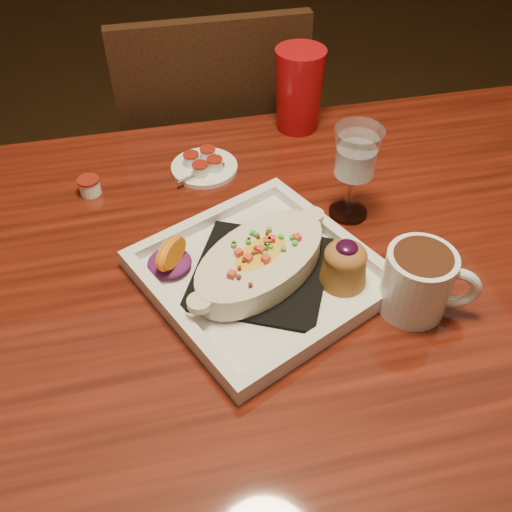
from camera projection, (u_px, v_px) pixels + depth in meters
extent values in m
plane|color=black|center=(266.00, 493.00, 1.36)|extent=(7.00, 7.00, 0.00)
cube|color=maroon|center=(272.00, 285.00, 0.85)|extent=(1.50, 0.90, 0.04)
cylinder|color=black|center=(486.00, 240.00, 1.48)|extent=(0.07, 0.07, 0.71)
cube|color=black|center=(208.00, 170.00, 1.54)|extent=(0.42, 0.42, 0.04)
cylinder|color=black|center=(256.00, 191.00, 1.84)|extent=(0.04, 0.04, 0.45)
cylinder|color=black|center=(150.00, 205.00, 1.79)|extent=(0.04, 0.04, 0.45)
cylinder|color=black|center=(282.00, 263.00, 1.60)|extent=(0.04, 0.04, 0.45)
cylinder|color=black|center=(161.00, 282.00, 1.55)|extent=(0.04, 0.04, 0.45)
cube|color=black|center=(216.00, 126.00, 1.23)|extent=(0.40, 0.03, 0.46)
cube|color=white|center=(261.00, 277.00, 0.83)|extent=(0.40, 0.40, 0.01)
cube|color=black|center=(261.00, 273.00, 0.82)|extent=(0.25, 0.25, 0.01)
ellipsoid|color=yellow|center=(261.00, 261.00, 0.81)|extent=(0.22, 0.20, 0.04)
ellipsoid|color=#621659|center=(170.00, 263.00, 0.83)|extent=(0.07, 0.07, 0.02)
cone|color=brown|center=(344.00, 268.00, 0.80)|extent=(0.07, 0.07, 0.05)
ellipsoid|color=brown|center=(346.00, 255.00, 0.78)|extent=(0.06, 0.06, 0.03)
ellipsoid|color=black|center=(347.00, 247.00, 0.77)|extent=(0.03, 0.03, 0.01)
cylinder|color=white|center=(416.00, 282.00, 0.76)|extent=(0.09, 0.09, 0.10)
cylinder|color=black|center=(422.00, 261.00, 0.74)|extent=(0.08, 0.08, 0.02)
torus|color=white|center=(454.00, 288.00, 0.76)|extent=(0.07, 0.04, 0.07)
cylinder|color=silver|center=(348.00, 212.00, 0.94)|extent=(0.06, 0.06, 0.01)
cylinder|color=silver|center=(351.00, 194.00, 0.91)|extent=(0.01, 0.01, 0.07)
cone|color=silver|center=(356.00, 153.00, 0.86)|extent=(0.08, 0.08, 0.08)
cylinder|color=white|center=(204.00, 168.00, 1.03)|extent=(0.12, 0.12, 0.01)
cylinder|color=white|center=(191.00, 160.00, 1.02)|extent=(0.03, 0.03, 0.02)
cylinder|color=maroon|center=(191.00, 154.00, 1.01)|extent=(0.03, 0.03, 0.00)
cylinder|color=white|center=(208.00, 154.00, 1.03)|extent=(0.03, 0.03, 0.02)
cylinder|color=maroon|center=(208.00, 149.00, 1.03)|extent=(0.03, 0.03, 0.00)
cylinder|color=white|center=(215.00, 165.00, 1.01)|extent=(0.03, 0.03, 0.02)
cylinder|color=maroon|center=(214.00, 159.00, 1.00)|extent=(0.03, 0.03, 0.00)
cylinder|color=white|center=(200.00, 170.00, 1.00)|extent=(0.03, 0.03, 0.02)
cylinder|color=maroon|center=(200.00, 165.00, 0.99)|extent=(0.03, 0.03, 0.00)
cylinder|color=white|center=(90.00, 187.00, 0.97)|extent=(0.04, 0.04, 0.03)
cylinder|color=maroon|center=(88.00, 180.00, 0.96)|extent=(0.04, 0.04, 0.00)
cone|color=#9F0B10|center=(299.00, 90.00, 1.08)|extent=(0.09, 0.09, 0.16)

